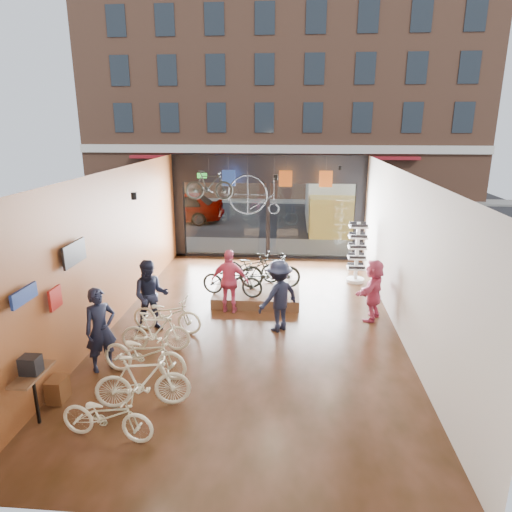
# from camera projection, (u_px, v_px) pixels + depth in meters

# --- Properties ---
(ground_plane) EXTENTS (7.00, 12.00, 0.04)m
(ground_plane) POSITION_uv_depth(u_px,v_px,m) (254.00, 324.00, 11.54)
(ground_plane) COLOR black
(ground_plane) RESTS_ON ground
(ceiling) EXTENTS (7.00, 12.00, 0.04)m
(ceiling) POSITION_uv_depth(u_px,v_px,m) (254.00, 171.00, 10.47)
(ceiling) COLOR black
(ceiling) RESTS_ON ground
(wall_left) EXTENTS (0.04, 12.00, 3.80)m
(wall_left) POSITION_uv_depth(u_px,v_px,m) (113.00, 248.00, 11.28)
(wall_left) COLOR brown
(wall_left) RESTS_ON ground
(wall_right) EXTENTS (0.04, 12.00, 3.80)m
(wall_right) POSITION_uv_depth(u_px,v_px,m) (403.00, 255.00, 10.73)
(wall_right) COLOR beige
(wall_right) RESTS_ON ground
(wall_back) EXTENTS (7.00, 0.04, 3.80)m
(wall_back) POSITION_uv_depth(u_px,v_px,m) (209.00, 392.00, 5.24)
(wall_back) COLOR beige
(wall_back) RESTS_ON ground
(storefront) EXTENTS (7.00, 0.26, 3.80)m
(storefront) POSITION_uv_depth(u_px,v_px,m) (268.00, 207.00, 16.74)
(storefront) COLOR black
(storefront) RESTS_ON ground
(exit_sign) EXTENTS (0.35, 0.06, 0.18)m
(exit_sign) POSITION_uv_depth(u_px,v_px,m) (202.00, 176.00, 16.50)
(exit_sign) COLOR #198C26
(exit_sign) RESTS_ON storefront
(street_road) EXTENTS (30.00, 18.00, 0.02)m
(street_road) POSITION_uv_depth(u_px,v_px,m) (277.00, 213.00, 25.89)
(street_road) COLOR black
(street_road) RESTS_ON ground
(sidewalk_near) EXTENTS (30.00, 2.40, 0.12)m
(sidewalk_near) POSITION_uv_depth(u_px,v_px,m) (270.00, 247.00, 18.41)
(sidewalk_near) COLOR slate
(sidewalk_near) RESTS_ON ground
(sidewalk_far) EXTENTS (30.00, 2.00, 0.12)m
(sidewalk_far) POSITION_uv_depth(u_px,v_px,m) (279.00, 200.00, 29.70)
(sidewalk_far) COLOR slate
(sidewalk_far) RESTS_ON ground
(opposite_building) EXTENTS (26.00, 5.00, 14.00)m
(opposite_building) POSITION_uv_depth(u_px,v_px,m) (282.00, 90.00, 30.14)
(opposite_building) COLOR brown
(opposite_building) RESTS_ON ground
(street_car) EXTENTS (4.65, 1.87, 1.58)m
(street_car) POSITION_uv_depth(u_px,v_px,m) (177.00, 207.00, 23.19)
(street_car) COLOR gray
(street_car) RESTS_ON street_road
(box_truck) EXTENTS (2.23, 6.70, 2.64)m
(box_truck) POSITION_uv_depth(u_px,v_px,m) (331.00, 202.00, 21.48)
(box_truck) COLOR silver
(box_truck) RESTS_ON street_road
(floor_bike_0) EXTENTS (1.63, 0.74, 0.83)m
(floor_bike_0) POSITION_uv_depth(u_px,v_px,m) (107.00, 415.00, 7.24)
(floor_bike_0) COLOR #E8E4C4
(floor_bike_0) RESTS_ON ground_plane
(floor_bike_1) EXTENTS (1.74, 0.78, 1.01)m
(floor_bike_1) POSITION_uv_depth(u_px,v_px,m) (143.00, 381.00, 8.03)
(floor_bike_1) COLOR #E8E4C4
(floor_bike_1) RESTS_ON ground_plane
(floor_bike_2) EXTENTS (1.92, 1.00, 0.96)m
(floor_bike_2) POSITION_uv_depth(u_px,v_px,m) (144.00, 354.00, 9.05)
(floor_bike_2) COLOR #E8E4C4
(floor_bike_2) RESTS_ON ground_plane
(floor_bike_3) EXTENTS (1.56, 0.56, 0.92)m
(floor_bike_3) POSITION_uv_depth(u_px,v_px,m) (155.00, 332.00, 10.05)
(floor_bike_3) COLOR #E8E4C4
(floor_bike_3) RESTS_ON ground_plane
(floor_bike_4) EXTENTS (1.81, 0.84, 0.91)m
(floor_bike_4) POSITION_uv_depth(u_px,v_px,m) (167.00, 314.00, 10.97)
(floor_bike_4) COLOR #E8E4C4
(floor_bike_4) RESTS_ON ground_plane
(display_platform) EXTENTS (2.40, 1.80, 0.30)m
(display_platform) POSITION_uv_depth(u_px,v_px,m) (257.00, 294.00, 13.09)
(display_platform) COLOR #4C2C1C
(display_platform) RESTS_ON ground_plane
(display_bike_left) EXTENTS (1.82, 0.96, 0.91)m
(display_bike_left) POSITION_uv_depth(u_px,v_px,m) (232.00, 280.00, 12.47)
(display_bike_left) COLOR black
(display_bike_left) RESTS_ON display_platform
(display_bike_mid) EXTENTS (1.77, 0.61, 1.05)m
(display_bike_mid) POSITION_uv_depth(u_px,v_px,m) (270.00, 271.00, 13.00)
(display_bike_mid) COLOR black
(display_bike_mid) RESTS_ON display_platform
(display_bike_right) EXTENTS (1.79, 0.81, 0.91)m
(display_bike_right) POSITION_uv_depth(u_px,v_px,m) (252.00, 267.00, 13.59)
(display_bike_right) COLOR black
(display_bike_right) RESTS_ON display_platform
(customer_0) EXTENTS (0.76, 0.74, 1.76)m
(customer_0) POSITION_uv_depth(u_px,v_px,m) (101.00, 330.00, 9.18)
(customer_0) COLOR #161C33
(customer_0) RESTS_ON ground_plane
(customer_1) EXTENTS (1.00, 0.86, 1.78)m
(customer_1) POSITION_uv_depth(u_px,v_px,m) (151.00, 296.00, 10.95)
(customer_1) COLOR #161C33
(customer_1) RESTS_ON ground_plane
(customer_2) EXTENTS (1.05, 0.54, 1.72)m
(customer_2) POSITION_uv_depth(u_px,v_px,m) (230.00, 281.00, 12.03)
(customer_2) COLOR #CC4C72
(customer_2) RESTS_ON ground_plane
(customer_3) EXTENTS (1.29, 1.26, 1.77)m
(customer_3) POSITION_uv_depth(u_px,v_px,m) (279.00, 296.00, 10.96)
(customer_3) COLOR #161C33
(customer_3) RESTS_ON ground_plane
(customer_5) EXTENTS (1.10, 1.54, 1.60)m
(customer_5) POSITION_uv_depth(u_px,v_px,m) (373.00, 290.00, 11.60)
(customer_5) COLOR #CC4C72
(customer_5) RESTS_ON ground_plane
(sunglasses_rack) EXTENTS (0.59, 0.49, 1.94)m
(sunglasses_rack) POSITION_uv_depth(u_px,v_px,m) (357.00, 252.00, 14.32)
(sunglasses_rack) COLOR white
(sunglasses_rack) RESTS_ON ground_plane
(wall_merch) EXTENTS (0.40, 2.40, 2.60)m
(wall_merch) POSITION_uv_depth(u_px,v_px,m) (48.00, 333.00, 8.09)
(wall_merch) COLOR navy
(wall_merch) RESTS_ON wall_left
(penny_farthing) EXTENTS (1.68, 0.06, 1.34)m
(penny_farthing) POSITION_uv_depth(u_px,v_px,m) (256.00, 196.00, 15.41)
(penny_farthing) COLOR black
(penny_farthing) RESTS_ON ceiling
(hung_bike) EXTENTS (1.60, 0.50, 0.95)m
(hung_bike) POSITION_uv_depth(u_px,v_px,m) (209.00, 185.00, 14.88)
(hung_bike) COLOR black
(hung_bike) RESTS_ON ceiling
(jersey_left) EXTENTS (0.45, 0.03, 0.55)m
(jersey_left) POSITION_uv_depth(u_px,v_px,m) (229.00, 178.00, 15.76)
(jersey_left) COLOR #1E3F99
(jersey_left) RESTS_ON ceiling
(jersey_mid) EXTENTS (0.45, 0.03, 0.55)m
(jersey_mid) POSITION_uv_depth(u_px,v_px,m) (286.00, 179.00, 15.61)
(jersey_mid) COLOR #CC5919
(jersey_mid) RESTS_ON ceiling
(jersey_right) EXTENTS (0.45, 0.03, 0.55)m
(jersey_right) POSITION_uv_depth(u_px,v_px,m) (326.00, 179.00, 15.50)
(jersey_right) COLOR #CC5919
(jersey_right) RESTS_ON ceiling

